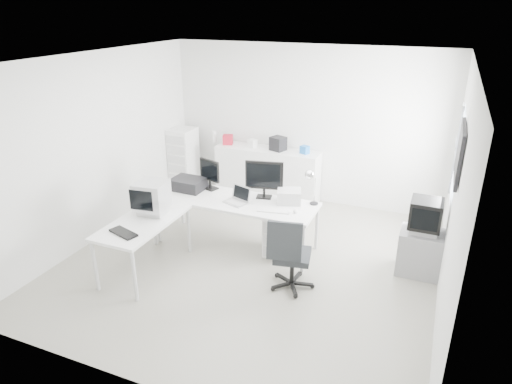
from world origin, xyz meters
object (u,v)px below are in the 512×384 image
at_px(side_desk, 145,246).
at_px(laser_printer, 289,196).
at_px(drawer_pedestal, 281,234).
at_px(sideboard, 267,174).
at_px(inkjet_printer, 188,184).
at_px(filing_cabinet, 184,160).
at_px(tv_cabinet, 420,252).
at_px(lcd_monitor_small, 210,174).
at_px(lcd_monitor_large, 264,179).
at_px(office_chair, 293,252).
at_px(crt_tv, 425,217).
at_px(main_desk, 236,223).
at_px(crt_monitor, 152,197).
at_px(laptop, 236,195).

height_order(side_desk, laser_printer, laser_printer).
xyz_separation_m(drawer_pedestal, sideboard, (-0.93, 1.83, 0.18)).
relative_size(inkjet_printer, filing_cabinet, 0.40).
bearing_deg(inkjet_printer, side_desk, -88.38).
bearing_deg(tv_cabinet, lcd_monitor_small, -179.64).
bearing_deg(lcd_monitor_large, office_chair, -63.53).
distance_m(side_desk, crt_tv, 3.75).
distance_m(main_desk, crt_monitor, 1.35).
xyz_separation_m(office_chair, sideboard, (-1.35, 2.60, -0.02)).
height_order(main_desk, lcd_monitor_large, lcd_monitor_large).
bearing_deg(filing_cabinet, office_chair, -38.47).
bearing_deg(tv_cabinet, filing_cabinet, 162.61).
height_order(lcd_monitor_small, crt_tv, lcd_monitor_small).
distance_m(drawer_pedestal, sideboard, 2.06).
bearing_deg(sideboard, tv_cabinet, -29.59).
relative_size(crt_monitor, office_chair, 0.49).
bearing_deg(main_desk, crt_tv, 5.90).
height_order(tv_cabinet, sideboard, sideboard).
bearing_deg(filing_cabinet, inkjet_printer, -56.63).
relative_size(drawer_pedestal, office_chair, 0.59).
distance_m(drawer_pedestal, lcd_monitor_large, 0.84).
bearing_deg(filing_cabinet, laser_printer, -28.93).
distance_m(laser_printer, crt_tv, 1.86).
bearing_deg(laser_printer, main_desk, 178.81).
relative_size(laser_printer, office_chair, 0.33).
distance_m(lcd_monitor_small, crt_tv, 3.16).
relative_size(laptop, crt_tv, 0.74).
distance_m(drawer_pedestal, tv_cabinet, 1.92).
bearing_deg(lcd_monitor_small, crt_monitor, -86.20).
height_order(laser_printer, filing_cabinet, filing_cabinet).
xyz_separation_m(lcd_monitor_large, sideboard, (-0.58, 1.63, -0.56)).
bearing_deg(sideboard, crt_tv, -29.59).
bearing_deg(sideboard, office_chair, -62.47).
distance_m(tv_cabinet, filing_cabinet, 4.73).
xyz_separation_m(laptop, tv_cabinet, (2.56, 0.37, -0.56)).
height_order(lcd_monitor_small, laptop, lcd_monitor_small).
relative_size(laptop, crt_monitor, 0.75).
distance_m(side_desk, laptop, 1.43).
relative_size(lcd_monitor_large, office_chair, 0.57).
distance_m(laptop, crt_monitor, 1.18).
distance_m(lcd_monitor_small, crt_monitor, 1.14).
distance_m(inkjet_printer, laptop, 0.92).
relative_size(crt_tv, filing_cabinet, 0.41).
distance_m(lcd_monitor_large, crt_tv, 2.27).
distance_m(inkjet_printer, filing_cabinet, 1.90).
bearing_deg(filing_cabinet, laptop, -42.52).
bearing_deg(crt_tv, lcd_monitor_large, -179.50).
xyz_separation_m(lcd_monitor_large, office_chair, (0.77, -0.97, -0.53)).
distance_m(side_desk, lcd_monitor_small, 1.52).
bearing_deg(inkjet_printer, drawer_pedestal, -0.23).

